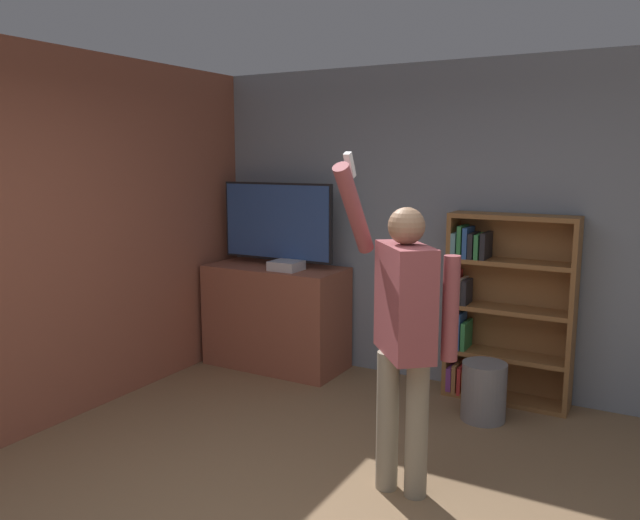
# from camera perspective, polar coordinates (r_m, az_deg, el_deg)

# --- Properties ---
(wall_back) EXTENTS (6.59, 0.09, 2.70)m
(wall_back) POSITION_cam_1_polar(r_m,az_deg,el_deg) (5.30, 12.92, 2.89)
(wall_back) COLOR gray
(wall_back) RESTS_ON ground_plane
(wall_side_brick) EXTENTS (0.06, 4.39, 2.70)m
(wall_side_brick) POSITION_cam_1_polar(r_m,az_deg,el_deg) (5.29, -17.01, 2.71)
(wall_side_brick) COLOR #93513D
(wall_side_brick) RESTS_ON ground_plane
(tv_ledge) EXTENTS (1.27, 0.61, 0.94)m
(tv_ledge) POSITION_cam_1_polar(r_m,az_deg,el_deg) (5.81, -4.02, -5.17)
(tv_ledge) COLOR #93513D
(tv_ledge) RESTS_ON ground_plane
(television) EXTENTS (1.12, 0.22, 0.76)m
(television) POSITION_cam_1_polar(r_m,az_deg,el_deg) (5.68, -3.93, 3.37)
(television) COLOR black
(television) RESTS_ON tv_ledge
(game_console) EXTENTS (0.26, 0.24, 0.08)m
(game_console) POSITION_cam_1_polar(r_m,az_deg,el_deg) (5.51, -3.11, -0.52)
(game_console) COLOR silver
(game_console) RESTS_ON tv_ledge
(bookshelf) EXTENTS (0.97, 0.28, 1.50)m
(bookshelf) POSITION_cam_1_polar(r_m,az_deg,el_deg) (5.14, 15.98, -4.21)
(bookshelf) COLOR brown
(bookshelf) RESTS_ON ground_plane
(person) EXTENTS (0.61, 0.57, 1.96)m
(person) POSITION_cam_1_polar(r_m,az_deg,el_deg) (3.52, 7.67, -5.76)
(person) COLOR gray
(person) RESTS_ON ground_plane
(waste_bin) EXTENTS (0.33, 0.33, 0.44)m
(waste_bin) POSITION_cam_1_polar(r_m,az_deg,el_deg) (4.86, 14.74, -11.53)
(waste_bin) COLOR gray
(waste_bin) RESTS_ON ground_plane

